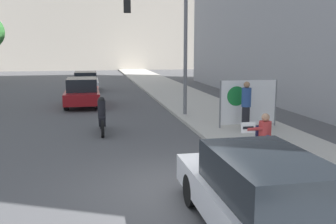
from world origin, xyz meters
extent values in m
plane|color=#4F4F51|center=(0.00, 0.00, 0.00)|extent=(160.00, 160.00, 0.00)
cube|color=#B7B2A8|center=(3.58, 15.00, 0.07)|extent=(3.69, 90.00, 0.13)
cylinder|color=#474C56|center=(2.49, 1.48, 0.35)|extent=(0.03, 0.03, 0.44)
cylinder|color=#474C56|center=(2.86, 1.48, 0.35)|extent=(0.03, 0.03, 0.44)
cylinder|color=#474C56|center=(2.49, 1.85, 0.35)|extent=(0.03, 0.03, 0.44)
cylinder|color=#474C56|center=(2.86, 1.85, 0.35)|extent=(0.03, 0.03, 0.44)
cube|color=navy|center=(2.68, 1.66, 0.58)|extent=(0.40, 0.40, 0.02)
cube|color=navy|center=(2.68, 1.85, 0.78)|extent=(0.40, 0.02, 0.38)
cylinder|color=#334775|center=(2.68, 1.50, 0.68)|extent=(0.18, 0.42, 0.18)
cylinder|color=#334775|center=(2.68, 1.29, 0.35)|extent=(0.16, 0.16, 0.44)
cube|color=black|center=(2.68, 1.23, 0.18)|extent=(0.20, 0.28, 0.10)
cylinder|color=#B23333|center=(2.68, 1.69, 0.85)|extent=(0.34, 0.34, 0.52)
sphere|color=tan|center=(2.68, 1.69, 1.22)|extent=(0.22, 0.22, 0.22)
cylinder|color=#B23333|center=(2.35, 1.61, 0.93)|extent=(0.45, 0.09, 0.09)
cube|color=white|center=(2.15, 1.61, 0.97)|extent=(0.40, 0.02, 0.30)
cube|color=black|center=(2.15, 1.60, 0.97)|extent=(0.30, 0.01, 0.07)
cylinder|color=black|center=(3.50, 4.91, 0.56)|extent=(0.28, 0.28, 0.85)
cylinder|color=navy|center=(3.50, 4.91, 1.32)|extent=(0.34, 0.34, 0.68)
sphere|color=#936B4C|center=(3.50, 4.91, 1.78)|extent=(0.22, 0.22, 0.22)
cylinder|color=slate|center=(2.71, 5.44, 1.01)|extent=(0.06, 0.06, 1.76)
cylinder|color=slate|center=(4.92, 5.44, 1.01)|extent=(0.06, 0.06, 1.76)
cube|color=white|center=(3.82, 5.44, 1.06)|extent=(2.21, 0.02, 1.66)
cylinder|color=#197A33|center=(3.33, 5.42, 1.31)|extent=(0.73, 0.01, 0.73)
cylinder|color=slate|center=(2.15, 8.53, 2.90)|extent=(0.16, 0.16, 5.54)
cube|color=black|center=(-0.33, 8.82, 4.95)|extent=(0.33, 0.33, 0.84)
sphere|color=green|center=(-0.33, 8.82, 4.67)|extent=(0.18, 0.18, 0.18)
cube|color=silver|center=(0.70, -2.22, 0.54)|extent=(1.72, 4.59, 0.54)
cube|color=black|center=(0.70, -2.40, 1.13)|extent=(1.48, 2.39, 0.64)
cylinder|color=black|center=(-0.05, -0.80, 0.32)|extent=(0.22, 0.64, 0.64)
cylinder|color=black|center=(1.45, -0.80, 0.32)|extent=(0.22, 0.64, 0.64)
cube|color=maroon|center=(-2.42, 12.75, 0.56)|extent=(1.76, 4.16, 0.57)
cube|color=black|center=(-2.42, 12.58, 1.17)|extent=(1.52, 2.16, 0.66)
cylinder|color=black|center=(-3.19, 14.04, 0.32)|extent=(0.22, 0.64, 0.64)
cylinder|color=black|center=(-1.65, 14.04, 0.32)|extent=(0.22, 0.64, 0.64)
cylinder|color=black|center=(-3.19, 11.46, 0.32)|extent=(0.22, 0.64, 0.64)
cylinder|color=black|center=(-1.65, 11.46, 0.32)|extent=(0.22, 0.64, 0.64)
cube|color=silver|center=(-2.32, 19.93, 0.52)|extent=(1.74, 4.19, 0.50)
cube|color=black|center=(-2.32, 19.77, 1.08)|extent=(1.49, 2.18, 0.61)
cylinder|color=black|center=(-3.08, 21.23, 0.32)|extent=(0.22, 0.64, 0.64)
cylinder|color=black|center=(-1.56, 21.23, 0.32)|extent=(0.22, 0.64, 0.64)
cylinder|color=black|center=(-3.08, 18.64, 0.32)|extent=(0.22, 0.64, 0.64)
cylinder|color=black|center=(-1.56, 18.64, 0.32)|extent=(0.22, 0.64, 0.64)
cube|color=black|center=(-1.59, 6.04, 0.48)|extent=(0.24, 0.86, 0.32)
cylinder|color=black|center=(-1.59, 5.99, 0.88)|extent=(0.28, 0.28, 0.65)
sphere|color=black|center=(-1.59, 5.99, 1.22)|extent=(0.24, 0.24, 0.24)
cylinder|color=black|center=(-1.59, 6.76, 0.30)|extent=(0.10, 0.60, 0.60)
cylinder|color=black|center=(-1.59, 5.33, 0.30)|extent=(0.10, 0.60, 0.60)
camera|label=1|loc=(-1.91, -7.53, 3.09)|focal=40.00mm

